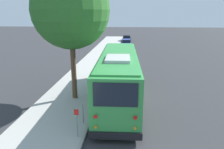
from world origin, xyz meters
TOP-DOWN VIEW (x-y plane):
  - ground_plane at (0.00, 0.00)m, footprint 160.00×160.00m
  - sidewalk_slab at (0.00, 4.05)m, footprint 80.00×3.97m
  - curb_strip at (0.00, 1.99)m, footprint 80.00×0.14m
  - shuttle_bus at (-0.64, 0.63)m, footprint 11.35×3.03m
  - parked_sedan_white at (12.43, 0.80)m, footprint 4.69×1.87m
  - parked_sedan_gray at (18.23, 0.70)m, footprint 4.52×2.06m
  - parked_sedan_blue at (24.42, 0.71)m, footprint 4.60×1.89m
  - parked_sedan_black at (31.88, 0.79)m, footprint 4.23×1.76m
  - street_tree at (-0.87, 3.64)m, footprint 4.95×4.95m
  - sign_post_near at (-5.90, 2.28)m, footprint 0.06×0.22m
  - sign_post_far at (-4.60, 2.28)m, footprint 0.06×0.06m
  - fire_hydrant at (6.21, 2.38)m, footprint 0.22×0.22m

SIDE VIEW (x-z plane):
  - ground_plane at x=0.00m, z-range 0.00..0.00m
  - sidewalk_slab at x=0.00m, z-range 0.00..0.15m
  - curb_strip at x=0.00m, z-range 0.00..0.15m
  - fire_hydrant at x=6.21m, z-range 0.15..0.96m
  - parked_sedan_black at x=31.88m, z-range -0.05..1.21m
  - parked_sedan_gray at x=18.23m, z-range -0.05..1.22m
  - parked_sedan_white at x=12.43m, z-range -0.05..1.26m
  - parked_sedan_blue at x=24.42m, z-range -0.05..1.27m
  - sign_post_far at x=-4.60m, z-range 0.15..1.28m
  - sign_post_near at x=-5.90m, z-range 0.17..1.59m
  - shuttle_bus at x=-0.64m, z-range 0.12..3.52m
  - street_tree at x=-0.87m, z-range 1.82..10.92m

